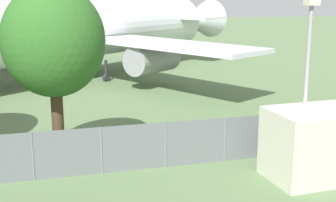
{
  "coord_description": "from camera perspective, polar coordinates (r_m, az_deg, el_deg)",
  "views": [
    {
      "loc": [
        -7.2,
        -6.13,
        6.84
      ],
      "look_at": [
        -1.6,
        14.0,
        2.0
      ],
      "focal_mm": 50.0,
      "sensor_mm": 36.0,
      "label": 1
    }
  ],
  "objects": [
    {
      "name": "portable_cabin",
      "position": [
        18.4,
        17.57,
        -5.03
      ],
      "size": [
        3.61,
        2.59,
        2.65
      ],
      "rotation": [
        0.0,
        0.0,
        0.04
      ],
      "color": "beige",
      "rests_on": "ground"
    },
    {
      "name": "perimeter_fence",
      "position": [
        19.49,
        6.94,
        -4.69
      ],
      "size": [
        56.07,
        0.07,
        1.87
      ],
      "color": "slate",
      "rests_on": "ground"
    },
    {
      "name": "airplane",
      "position": [
        38.22,
        -11.92,
        8.44
      ],
      "size": [
        35.73,
        28.83,
        13.35
      ],
      "rotation": [
        0.0,
        0.0,
        -2.49
      ],
      "color": "silver",
      "rests_on": "ground"
    },
    {
      "name": "light_mast",
      "position": [
        18.42,
        16.66,
        4.28
      ],
      "size": [
        0.44,
        0.44,
        6.75
      ],
      "color": "#99999E",
      "rests_on": "ground"
    },
    {
      "name": "tree_far_right",
      "position": [
        18.63,
        -13.79,
        7.04
      ],
      "size": [
        3.98,
        3.98,
        7.24
      ],
      "color": "#4C3823",
      "rests_on": "ground"
    }
  ]
}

